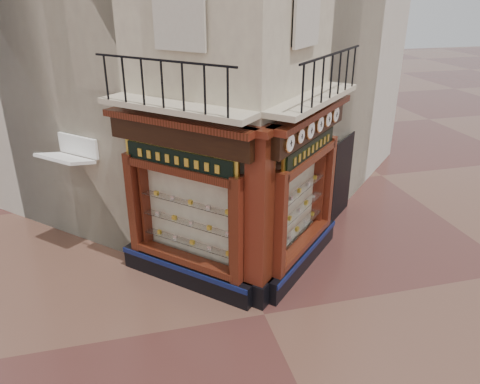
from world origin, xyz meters
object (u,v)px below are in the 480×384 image
object	(u,v)px
signboard_left	(179,160)
clock_d	(320,124)
signboard_right	(310,148)
clock_c	(310,130)
corner_pilaster	(259,223)
clock_b	(300,136)
clock_a	(290,143)
awning	(79,250)
clock_f	(335,114)
clock_e	(328,119)

from	to	relation	value
signboard_left	clock_d	bearing A→B (deg)	-133.81
signboard_right	clock_c	bearing A→B (deg)	-161.68
signboard_right	clock_d	bearing A→B (deg)	-28.54
corner_pilaster	clock_b	distance (m)	1.95
clock_a	clock_c	distance (m)	1.02
clock_b	awning	distance (m)	6.75
clock_d	clock_a	bearing A→B (deg)	-180.00
clock_d	signboard_left	size ratio (longest dim) A/B	0.18
clock_f	signboard_left	distance (m)	3.96
clock_c	clock_d	xyz separation A→B (m)	(0.38, 0.38, -0.00)
clock_a	signboard_right	world-z (taller)	clock_a
clock_b	signboard_left	xyz separation A→B (m)	(-2.41, 0.67, -0.52)
clock_b	signboard_left	size ratio (longest dim) A/B	0.15
clock_a	signboard_left	xyz separation A→B (m)	(-2.04, 1.04, -0.52)
signboard_right	clock_e	bearing A→B (deg)	-8.88
awning	clock_f	bearing A→B (deg)	-148.03
clock_b	clock_e	bearing A→B (deg)	-0.00
clock_f	awning	distance (m)	7.45
clock_c	clock_e	size ratio (longest dim) A/B	1.08
clock_a	clock_c	xyz separation A→B (m)	(0.72, 0.72, 0.00)
clock_c	signboard_left	size ratio (longest dim) A/B	0.19
corner_pilaster	signboard_right	world-z (taller)	corner_pilaster
clock_e	signboard_left	world-z (taller)	clock_e
clock_f	signboard_left	bearing A→B (deg)	146.31
clock_c	awning	world-z (taller)	clock_c
clock_f	clock_a	bearing A→B (deg)	-180.00
clock_b	signboard_right	size ratio (longest dim) A/B	0.16
clock_c	awning	size ratio (longest dim) A/B	0.31
clock_e	signboard_right	size ratio (longest dim) A/B	0.19
corner_pilaster	clock_f	size ratio (longest dim) A/B	10.20
clock_d	signboard_right	size ratio (longest dim) A/B	0.19
awning	signboard_right	size ratio (longest dim) A/B	0.66
corner_pilaster	signboard_left	xyz separation A→B (m)	(-1.46, 1.01, 1.15)
corner_pilaster	signboard_left	distance (m)	2.12
corner_pilaster	clock_a	world-z (taller)	corner_pilaster
clock_a	clock_f	bearing A→B (deg)	0.00
signboard_right	corner_pilaster	bearing A→B (deg)	169.75
clock_d	clock_e	size ratio (longest dim) A/B	1.04
clock_d	clock_e	xyz separation A→B (m)	(0.36, 0.36, 0.00)
signboard_left	signboard_right	bearing A→B (deg)	-135.00
clock_b	corner_pilaster	bearing A→B (deg)	154.90
clock_b	clock_c	world-z (taller)	clock_c
clock_f	clock_d	bearing A→B (deg)	180.00
clock_b	clock_e	size ratio (longest dim) A/B	0.87
clock_c	signboard_right	size ratio (longest dim) A/B	0.20
awning	clock_d	bearing A→B (deg)	-156.06
clock_f	signboard_right	distance (m)	1.31
clock_d	clock_e	bearing A→B (deg)	-0.00
corner_pilaster	clock_d	size ratio (longest dim) A/B	10.37
clock_f	signboard_right	bearing A→B (deg)	174.73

